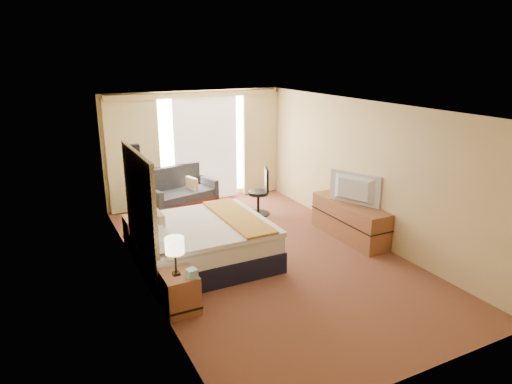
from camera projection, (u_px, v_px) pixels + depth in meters
name	position (u px, v px, depth m)	size (l,w,h in m)	color
floor	(265.00, 255.00, 8.02)	(4.20, 7.00, 0.02)	#551819
ceiling	(266.00, 106.00, 7.26)	(4.20, 7.00, 0.02)	silver
wall_back	(195.00, 147.00, 10.62)	(4.20, 0.02, 2.60)	tan
wall_front	(425.00, 269.00, 4.65)	(4.20, 0.02, 2.60)	tan
wall_left	(140.00, 202.00, 6.73)	(0.02, 7.00, 2.60)	tan
wall_right	(364.00, 170.00, 8.54)	(0.02, 7.00, 2.60)	tan
headboard	(139.00, 199.00, 6.93)	(0.06, 1.85, 1.50)	black
nightstand_left	(180.00, 292.00, 6.24)	(0.45, 0.52, 0.55)	#995837
nightstand_right	(138.00, 231.00, 8.37)	(0.45, 0.52, 0.55)	#995837
media_dresser	(349.00, 220.00, 8.71)	(0.50, 1.80, 0.70)	#995837
window	(205.00, 146.00, 10.70)	(2.30, 0.02, 2.30)	white
curtains	(196.00, 144.00, 10.49)	(4.12, 0.19, 2.56)	beige
bed	(203.00, 242.00, 7.63)	(2.12, 1.93, 1.03)	black
loveseat	(180.00, 196.00, 10.27)	(1.69, 1.18, 0.96)	#551C18
floor_lamp	(137.00, 169.00, 9.13)	(0.21, 0.21, 1.68)	black
desk_chair	(261.00, 194.00, 9.93)	(0.52, 0.51, 1.04)	black
lamp_left	(175.00, 246.00, 6.02)	(0.26, 0.26, 0.54)	black
lamp_right	(136.00, 191.00, 8.09)	(0.31, 0.31, 0.65)	black
tissue_box	(192.00, 273.00, 6.05)	(0.13, 0.13, 0.12)	#8BBDD7
telephone	(137.00, 215.00, 8.31)	(0.17, 0.13, 0.07)	black
television	(352.00, 190.00, 8.42)	(1.02, 0.13, 0.59)	black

